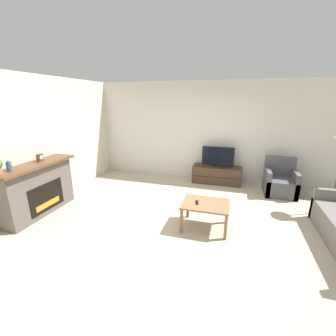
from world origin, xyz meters
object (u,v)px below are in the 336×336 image
object	(u,v)px
armchair	(280,182)
tv_stand	(217,175)
tv	(218,158)
remote	(197,202)
fireplace	(38,189)
mantel_clock	(40,158)
mantel_vase_left	(9,166)
coffee_table	(206,207)

from	to	relation	value
armchair	tv_stand	bearing A→B (deg)	168.50
tv	remote	size ratio (longest dim) A/B	5.46
fireplace	tv	world-z (taller)	fireplace
fireplace	mantel_clock	bearing A→B (deg)	83.82
fireplace	tv_stand	world-z (taller)	fireplace
mantel_clock	armchair	xyz separation A→B (m)	(4.78, 2.30, -0.84)
fireplace	mantel_clock	distance (m)	0.61
fireplace	remote	xyz separation A→B (m)	(3.11, 0.37, -0.05)
tv_stand	armchair	xyz separation A→B (m)	(1.53, -0.31, 0.05)
tv_stand	tv	bearing A→B (deg)	-90.00
armchair	remote	bearing A→B (deg)	-128.98
mantel_vase_left	tv	xyz separation A→B (m)	(3.25, 3.25, -0.41)
mantel_vase_left	remote	size ratio (longest dim) A/B	1.22
tv_stand	tv	distance (m)	0.49
fireplace	armchair	size ratio (longest dim) A/B	1.87
tv_stand	tv	size ratio (longest dim) A/B	1.54
fireplace	tv	bearing A→B (deg)	40.27
fireplace	mantel_clock	world-z (taller)	mantel_clock
tv_stand	coffee_table	xyz separation A→B (m)	(-0.01, -2.37, 0.17)
tv_stand	tv	world-z (taller)	tv
mantel_vase_left	armchair	xyz separation A→B (m)	(4.78, 2.94, -0.85)
armchair	remote	distance (m)	2.69
fireplace	remote	world-z (taller)	fireplace
coffee_table	mantel_vase_left	bearing A→B (deg)	-164.77
tv_stand	fireplace	bearing A→B (deg)	-139.71
tv	remote	distance (m)	2.41
mantel_vase_left	remote	world-z (taller)	mantel_vase_left
coffee_table	remote	world-z (taller)	remote
tv_stand	armchair	distance (m)	1.56
coffee_table	remote	distance (m)	0.17
mantel_clock	coffee_table	distance (m)	3.33
tv	coffee_table	world-z (taller)	tv
fireplace	remote	bearing A→B (deg)	6.79
mantel_clock	armchair	world-z (taller)	mantel_clock
mantel_clock	coffee_table	size ratio (longest dim) A/B	0.18
fireplace	armchair	distance (m)	5.39
tv_stand	coffee_table	world-z (taller)	coffee_table
fireplace	mantel_vase_left	world-z (taller)	mantel_vase_left
mantel_vase_left	armchair	size ratio (longest dim) A/B	0.22
tv_stand	remote	world-z (taller)	remote
mantel_clock	tv	xyz separation A→B (m)	(3.25, 2.60, -0.40)
remote	fireplace	bearing A→B (deg)	174.43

